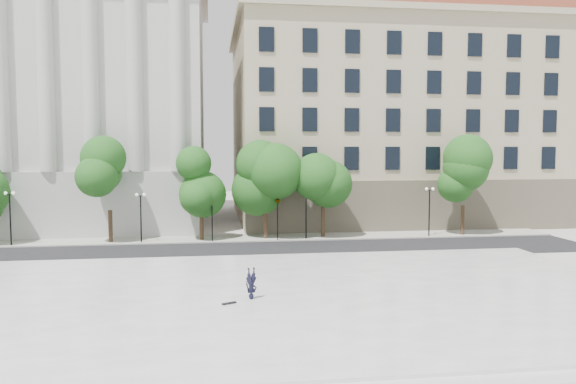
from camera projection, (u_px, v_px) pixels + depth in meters
name	position (u px, v px, depth m)	size (l,w,h in m)	color
ground	(237.00, 322.00, 26.00)	(160.00, 160.00, 0.00)	beige
plaza	(234.00, 300.00, 28.95)	(44.00, 22.00, 0.45)	white
street	(226.00, 251.00, 43.78)	(60.00, 8.00, 0.02)	black
far_sidewalk	(224.00, 239.00, 49.70)	(60.00, 4.00, 0.12)	#B2AEA4
building_west	(62.00, 104.00, 60.78)	(31.50, 27.65, 25.60)	#B4B4B0
building_east	(390.00, 122.00, 66.30)	(36.00, 26.15, 23.00)	tan
traffic_light_west	(212.00, 199.00, 47.60)	(0.96, 1.79, 4.21)	black
traffic_light_east	(278.00, 198.00, 48.36)	(1.15, 1.92, 4.27)	black
person_lying	(251.00, 295.00, 28.28)	(0.58, 0.38, 1.59)	black
skateboard	(229.00, 303.00, 27.36)	(0.73, 0.19, 0.07)	black
street_trees	(242.00, 184.00, 48.92)	(45.14, 4.59, 7.23)	#382619
lamp_posts	(228.00, 207.00, 48.13)	(36.69, 0.28, 4.54)	black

